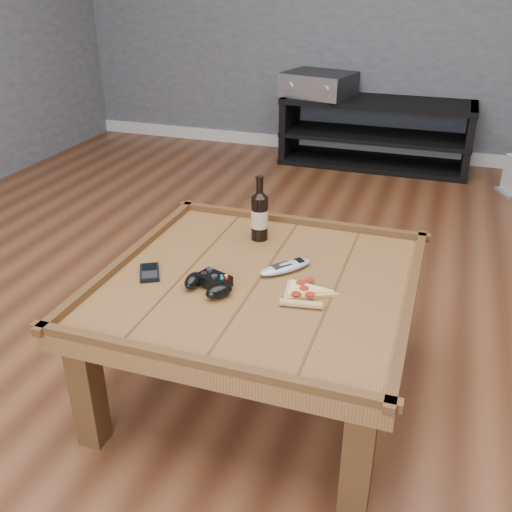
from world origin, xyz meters
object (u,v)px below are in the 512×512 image
(coffee_table, at_px, (259,294))
(media_console, at_px, (375,134))
(remote_control, at_px, (286,267))
(game_console, at_px, (512,178))
(beer_bottle, at_px, (260,214))
(av_receiver, at_px, (319,84))
(pizza_slice, at_px, (304,293))
(smartphone, at_px, (150,272))
(game_controller, at_px, (209,283))

(coffee_table, height_order, media_console, media_console)
(coffee_table, distance_m, remote_control, 0.13)
(coffee_table, xyz_separation_m, game_console, (0.97, 2.41, -0.27))
(media_console, bearing_deg, beer_bottle, -92.32)
(av_receiver, xyz_separation_m, game_console, (1.42, -0.33, -0.47))
(beer_bottle, xyz_separation_m, av_receiver, (-0.35, 2.45, 0.04))
(game_console, bearing_deg, av_receiver, 145.46)
(pizza_slice, height_order, smartphone, pizza_slice)
(media_console, xyz_separation_m, game_console, (0.97, -0.34, -0.13))
(media_console, relative_size, pizza_slice, 5.55)
(media_console, relative_size, beer_bottle, 5.67)
(game_controller, relative_size, remote_control, 0.93)
(game_controller, height_order, av_receiver, av_receiver)
(media_console, distance_m, remote_control, 2.68)
(pizza_slice, bearing_deg, game_controller, -176.08)
(coffee_table, xyz_separation_m, pizza_slice, (0.16, -0.05, 0.07))
(game_controller, distance_m, smartphone, 0.23)
(media_console, relative_size, game_console, 5.43)
(media_console, xyz_separation_m, remote_control, (0.07, -2.67, 0.22))
(game_controller, bearing_deg, av_receiver, 116.17)
(smartphone, bearing_deg, coffee_table, -15.34)
(media_console, xyz_separation_m, smartphone, (-0.36, -2.84, 0.21))
(smartphone, bearing_deg, media_console, 53.69)
(game_controller, xyz_separation_m, pizza_slice, (0.29, 0.07, -0.02))
(av_receiver, bearing_deg, smartphone, -74.39)
(game_controller, bearing_deg, pizza_slice, 32.40)
(beer_bottle, distance_m, game_console, 2.41)
(pizza_slice, distance_m, av_receiver, 2.87)
(game_controller, distance_m, game_console, 2.78)
(smartphone, xyz_separation_m, av_receiver, (-0.09, 2.83, 0.13))
(beer_bottle, relative_size, av_receiver, 0.44)
(beer_bottle, bearing_deg, game_console, 63.23)
(beer_bottle, distance_m, smartphone, 0.47)
(pizza_slice, xyz_separation_m, game_console, (0.80, 2.46, -0.34))
(av_receiver, distance_m, game_console, 1.53)
(coffee_table, relative_size, game_controller, 5.75)
(av_receiver, bearing_deg, beer_bottle, -68.06)
(media_console, height_order, beer_bottle, beer_bottle)
(beer_bottle, height_order, game_controller, beer_bottle)
(game_controller, height_order, pizza_slice, game_controller)
(beer_bottle, height_order, av_receiver, beer_bottle)
(media_console, xyz_separation_m, av_receiver, (-0.45, -0.01, 0.34))
(coffee_table, xyz_separation_m, beer_bottle, (-0.10, 0.30, 0.16))
(beer_bottle, relative_size, game_controller, 1.38)
(pizza_slice, bearing_deg, coffee_table, 153.82)
(pizza_slice, distance_m, smartphone, 0.52)
(smartphone, bearing_deg, pizza_slice, -25.11)
(media_console, distance_m, pizza_slice, 2.81)
(beer_bottle, xyz_separation_m, game_console, (1.07, 2.11, -0.43))
(game_controller, distance_m, av_receiver, 2.88)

